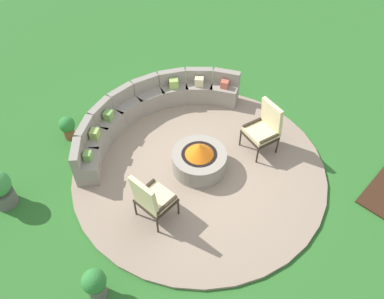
{
  "coord_description": "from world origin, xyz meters",
  "views": [
    {
      "loc": [
        -3.84,
        -3.49,
        6.11
      ],
      "look_at": [
        0.0,
        0.2,
        0.45
      ],
      "focal_mm": 36.62,
      "sensor_mm": 36.0,
      "label": 1
    }
  ],
  "objects_px": {
    "potted_plant_2": "(67,127)",
    "fire_pit": "(199,159)",
    "lounge_chair_front_left": "(152,198)",
    "potted_plant_1": "(95,284)",
    "curved_stone_bench": "(148,111)",
    "lounge_chair_front_right": "(265,127)"
  },
  "relations": [
    {
      "from": "fire_pit",
      "to": "lounge_chair_front_left",
      "type": "height_order",
      "value": "lounge_chair_front_left"
    },
    {
      "from": "potted_plant_1",
      "to": "lounge_chair_front_left",
      "type": "bearing_deg",
      "value": 15.08
    },
    {
      "from": "lounge_chair_front_right",
      "to": "potted_plant_2",
      "type": "distance_m",
      "value": 4.19
    },
    {
      "from": "fire_pit",
      "to": "potted_plant_1",
      "type": "bearing_deg",
      "value": -168.05
    },
    {
      "from": "fire_pit",
      "to": "lounge_chair_front_right",
      "type": "height_order",
      "value": "lounge_chair_front_right"
    },
    {
      "from": "fire_pit",
      "to": "lounge_chair_front_right",
      "type": "bearing_deg",
      "value": -22.48
    },
    {
      "from": "lounge_chair_front_left",
      "to": "potted_plant_1",
      "type": "height_order",
      "value": "lounge_chair_front_left"
    },
    {
      "from": "lounge_chair_front_left",
      "to": "potted_plant_1",
      "type": "distance_m",
      "value": 1.64
    },
    {
      "from": "fire_pit",
      "to": "potted_plant_1",
      "type": "xyz_separation_m",
      "value": [
        -3.0,
        -0.63,
        0.05
      ]
    },
    {
      "from": "curved_stone_bench",
      "to": "potted_plant_2",
      "type": "relative_size",
      "value": 7.75
    },
    {
      "from": "lounge_chair_front_right",
      "to": "lounge_chair_front_left",
      "type": "bearing_deg",
      "value": 97.57
    },
    {
      "from": "curved_stone_bench",
      "to": "potted_plant_2",
      "type": "height_order",
      "value": "curved_stone_bench"
    },
    {
      "from": "potted_plant_1",
      "to": "potted_plant_2",
      "type": "relative_size",
      "value": 1.2
    },
    {
      "from": "fire_pit",
      "to": "potted_plant_2",
      "type": "distance_m",
      "value": 2.98
    },
    {
      "from": "curved_stone_bench",
      "to": "potted_plant_2",
      "type": "bearing_deg",
      "value": 148.84
    },
    {
      "from": "curved_stone_bench",
      "to": "potted_plant_2",
      "type": "xyz_separation_m",
      "value": [
        -1.5,
        0.91,
        -0.05
      ]
    },
    {
      "from": "fire_pit",
      "to": "lounge_chair_front_right",
      "type": "relative_size",
      "value": 0.96
    },
    {
      "from": "potted_plant_2",
      "to": "fire_pit",
      "type": "bearing_deg",
      "value": -64.53
    },
    {
      "from": "lounge_chair_front_left",
      "to": "lounge_chair_front_right",
      "type": "height_order",
      "value": "lounge_chair_front_right"
    },
    {
      "from": "fire_pit",
      "to": "potted_plant_1",
      "type": "distance_m",
      "value": 3.07
    },
    {
      "from": "fire_pit",
      "to": "curved_stone_bench",
      "type": "bearing_deg",
      "value": 82.85
    },
    {
      "from": "potted_plant_1",
      "to": "curved_stone_bench",
      "type": "bearing_deg",
      "value": 36.85
    }
  ]
}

